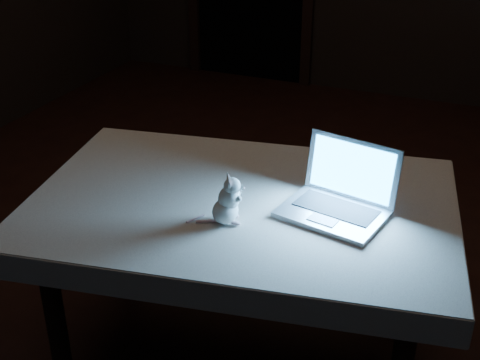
% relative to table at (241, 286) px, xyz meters
% --- Properties ---
extents(floor, '(5.00, 5.00, 0.00)m').
position_rel_table_xyz_m(floor, '(-0.13, 0.61, -0.34)').
color(floor, black).
rests_on(floor, ground).
extents(table, '(1.40, 1.03, 0.68)m').
position_rel_table_xyz_m(table, '(0.00, 0.00, 0.00)').
color(table, black).
rests_on(table, floor).
extents(tablecloth, '(1.41, 0.97, 0.09)m').
position_rel_table_xyz_m(tablecloth, '(0.09, -0.05, 0.30)').
color(tablecloth, beige).
rests_on(tablecloth, table).
extents(laptop, '(0.36, 0.33, 0.21)m').
position_rel_table_xyz_m(laptop, '(0.30, 0.01, 0.45)').
color(laptop, '#A9AAAE').
rests_on(laptop, tablecloth).
extents(plush_mouse, '(0.13, 0.13, 0.16)m').
position_rel_table_xyz_m(plush_mouse, '(0.01, -0.15, 0.43)').
color(plush_mouse, white).
rests_on(plush_mouse, tablecloth).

